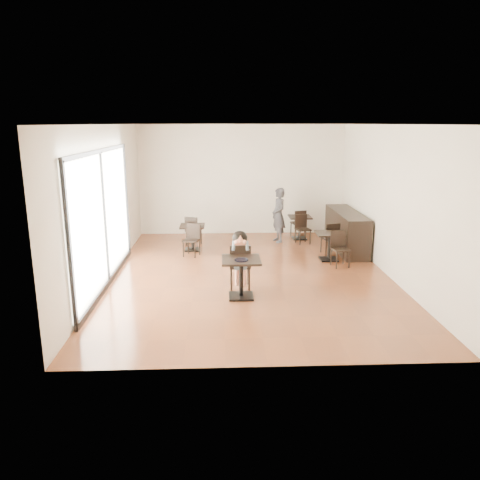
{
  "coord_description": "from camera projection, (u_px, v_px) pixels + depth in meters",
  "views": [
    {
      "loc": [
        -0.63,
        -9.74,
        3.23
      ],
      "look_at": [
        -0.25,
        -0.86,
        1.0
      ],
      "focal_mm": 35.0,
      "sensor_mm": 36.0,
      "label": 1
    }
  ],
  "objects": [
    {
      "name": "chair_left_a",
      "position": [
        194.0,
        231.0,
        12.65
      ],
      "size": [
        0.46,
        0.46,
        0.8
      ],
      "primitive_type": null,
      "rotation": [
        0.0,
        0.0,
        2.8
      ],
      "color": "black",
      "rests_on": "floor"
    },
    {
      "name": "ceiling",
      "position": [
        251.0,
        124.0,
        9.47
      ],
      "size": [
        6.0,
        8.0,
        0.01
      ],
      "primitive_type": "cube",
      "color": "silver",
      "rests_on": "floor"
    },
    {
      "name": "chair_mid_b",
      "position": [
        341.0,
        250.0,
        10.72
      ],
      "size": [
        0.43,
        0.43,
        0.81
      ],
      "primitive_type": null,
      "rotation": [
        0.0,
        0.0,
        0.18
      ],
      "color": "black",
      "rests_on": "floor"
    },
    {
      "name": "chair_left_b",
      "position": [
        191.0,
        240.0,
        11.58
      ],
      "size": [
        0.46,
        0.46,
        0.8
      ],
      "primitive_type": null,
      "rotation": [
        0.0,
        0.0,
        -0.34
      ],
      "color": "black",
      "rests_on": "floor"
    },
    {
      "name": "chair_back_a",
      "position": [
        298.0,
        223.0,
        13.61
      ],
      "size": [
        0.44,
        0.44,
        0.79
      ],
      "primitive_type": null,
      "rotation": [
        0.0,
        0.0,
        3.4
      ],
      "color": "black",
      "rests_on": "floor"
    },
    {
      "name": "chair_back_b",
      "position": [
        303.0,
        230.0,
        12.78
      ],
      "size": [
        0.44,
        0.44,
        0.79
      ],
      "primitive_type": null,
      "rotation": [
        0.0,
        0.0,
        0.26
      ],
      "color": "black",
      "rests_on": "floor"
    },
    {
      "name": "wall_front",
      "position": [
        270.0,
        254.0,
        5.98
      ],
      "size": [
        6.0,
        0.01,
        3.2
      ],
      "primitive_type": "cube",
      "color": "white",
      "rests_on": "floor"
    },
    {
      "name": "pizza_slice",
      "position": [
        240.0,
        242.0,
        9.02
      ],
      "size": [
        0.27,
        0.21,
        0.06
      ],
      "primitive_type": null,
      "color": "#E6C77F",
      "rests_on": "child"
    },
    {
      "name": "child_table",
      "position": [
        241.0,
        278.0,
        8.82
      ],
      "size": [
        0.72,
        0.72,
        0.76
      ],
      "primitive_type": null,
      "color": "black",
      "rests_on": "floor"
    },
    {
      "name": "wall_right",
      "position": [
        390.0,
        201.0,
        9.98
      ],
      "size": [
        0.01,
        8.0,
        3.2
      ],
      "primitive_type": "cube",
      "color": "white",
      "rests_on": "floor"
    },
    {
      "name": "cafe_table_back",
      "position": [
        300.0,
        228.0,
        13.33
      ],
      "size": [
        0.76,
        0.76,
        0.66
      ],
      "primitive_type": null,
      "rotation": [
        0.0,
        0.0,
        0.26
      ],
      "color": "black",
      "rests_on": "floor"
    },
    {
      "name": "floor",
      "position": [
        250.0,
        275.0,
        10.24
      ],
      "size": [
        6.0,
        8.0,
        0.01
      ],
      "primitive_type": "cube",
      "color": "brown",
      "rests_on": "ground"
    },
    {
      "name": "cafe_table_left",
      "position": [
        193.0,
        238.0,
        12.13
      ],
      "size": [
        0.8,
        0.8,
        0.66
      ],
      "primitive_type": null,
      "rotation": [
        0.0,
        0.0,
        -0.34
      ],
      "color": "black",
      "rests_on": "floor"
    },
    {
      "name": "storefront_window",
      "position": [
        103.0,
        218.0,
        9.3
      ],
      "size": [
        0.04,
        4.5,
        2.6
      ],
      "primitive_type": "cube",
      "color": "white",
      "rests_on": "floor"
    },
    {
      "name": "cafe_table_mid",
      "position": [
        329.0,
        246.0,
        11.26
      ],
      "size": [
        0.75,
        0.75,
        0.68
      ],
      "primitive_type": null,
      "rotation": [
        0.0,
        0.0,
        0.18
      ],
      "color": "black",
      "rests_on": "floor"
    },
    {
      "name": "adult_patron",
      "position": [
        279.0,
        215.0,
        12.91
      ],
      "size": [
        0.49,
        0.62,
        1.51
      ],
      "primitive_type": "imported",
      "rotation": [
        0.0,
        0.0,
        -1.31
      ],
      "color": "#3D3D42",
      "rests_on": "floor"
    },
    {
      "name": "plate",
      "position": [
        241.0,
        260.0,
        8.63
      ],
      "size": [
        0.26,
        0.26,
        0.02
      ],
      "primitive_type": "cylinder",
      "color": "black",
      "rests_on": "child_table"
    },
    {
      "name": "child",
      "position": [
        240.0,
        260.0,
        9.3
      ],
      "size": [
        0.41,
        0.58,
        1.16
      ],
      "primitive_type": null,
      "color": "slate",
      "rests_on": "child_chair"
    },
    {
      "name": "chair_mid_a",
      "position": [
        330.0,
        238.0,
        11.78
      ],
      "size": [
        0.43,
        0.43,
        0.81
      ],
      "primitive_type": null,
      "rotation": [
        0.0,
        0.0,
        3.33
      ],
      "color": "black",
      "rests_on": "floor"
    },
    {
      "name": "wall_left",
      "position": [
        107.0,
        203.0,
        9.73
      ],
      "size": [
        0.01,
        8.0,
        3.2
      ],
      "primitive_type": "cube",
      "color": "white",
      "rests_on": "floor"
    },
    {
      "name": "wall_back",
      "position": [
        241.0,
        180.0,
        13.73
      ],
      "size": [
        6.0,
        0.01,
        3.2
      ],
      "primitive_type": "cube",
      "color": "white",
      "rests_on": "floor"
    },
    {
      "name": "service_counter",
      "position": [
        346.0,
        231.0,
        12.17
      ],
      "size": [
        0.6,
        2.4,
        1.0
      ],
      "primitive_type": "cube",
      "color": "black",
      "rests_on": "floor"
    },
    {
      "name": "child_chair",
      "position": [
        240.0,
        266.0,
        9.33
      ],
      "size": [
        0.41,
        0.41,
        0.92
      ],
      "primitive_type": null,
      "rotation": [
        0.0,
        0.0,
        3.14
      ],
      "color": "black",
      "rests_on": "floor"
    }
  ]
}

